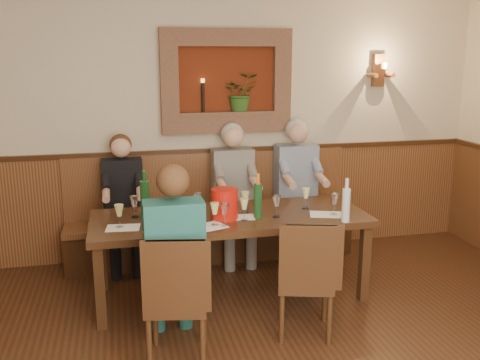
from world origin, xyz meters
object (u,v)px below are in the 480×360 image
(person_bench_right, at_px, (298,200))
(bench, at_px, (212,228))
(chair_near_left, at_px, (177,323))
(person_bench_mid, at_px, (234,205))
(person_chair_front, at_px, (174,274))
(spittoon_bucket, at_px, (225,204))
(water_bottle, at_px, (346,204))
(wine_bottle_green_a, at_px, (258,200))
(chair_near_right, at_px, (304,301))
(person_bench_left, at_px, (124,215))
(dining_table, at_px, (230,223))
(wine_bottle_green_b, at_px, (145,199))

(person_bench_right, bearing_deg, bench, 173.35)
(chair_near_left, distance_m, person_bench_mid, 1.98)
(chair_near_left, bearing_deg, person_chair_front, 99.39)
(spittoon_bucket, xyz_separation_m, water_bottle, (0.97, -0.31, 0.02))
(person_bench_right, height_order, wine_bottle_green_a, person_bench_right)
(chair_near_left, distance_m, chair_near_right, 1.01)
(person_bench_left, height_order, person_bench_mid, person_bench_mid)
(wine_bottle_green_a, bearing_deg, person_bench_right, 53.87)
(chair_near_right, bearing_deg, dining_table, 133.60)
(person_bench_left, bearing_deg, bench, 6.57)
(person_chair_front, bearing_deg, water_bottle, 14.39)
(chair_near_right, xyz_separation_m, wine_bottle_green_a, (-0.20, 0.67, 0.64))
(wine_bottle_green_a, bearing_deg, wine_bottle_green_b, 169.37)
(dining_table, height_order, wine_bottle_green_b, wine_bottle_green_b)
(chair_near_left, xyz_separation_m, water_bottle, (1.49, 0.55, 0.63))
(person_bench_right, bearing_deg, water_bottle, -90.51)
(bench, height_order, person_chair_front, person_chair_front)
(person_bench_right, bearing_deg, wine_bottle_green_b, -154.54)
(chair_near_left, height_order, person_bench_left, person_bench_left)
(chair_near_right, distance_m, water_bottle, 0.89)
(dining_table, relative_size, wine_bottle_green_b, 5.66)
(wine_bottle_green_a, relative_size, water_bottle, 1.04)
(person_chair_front, relative_size, wine_bottle_green_b, 3.33)
(person_chair_front, height_order, spittoon_bucket, person_chair_front)
(chair_near_left, distance_m, water_bottle, 1.71)
(person_chair_front, distance_m, wine_bottle_green_b, 0.91)
(dining_table, xyz_separation_m, chair_near_right, (0.42, -0.80, -0.40))
(dining_table, relative_size, person_chair_front, 1.70)
(person_bench_mid, bearing_deg, dining_table, -104.85)
(person_bench_right, distance_m, spittoon_bucket, 1.38)
(dining_table, bearing_deg, person_bench_left, 137.02)
(bench, bearing_deg, chair_near_right, -76.59)
(wine_bottle_green_b, bearing_deg, bench, 50.79)
(person_chair_front, bearing_deg, chair_near_right, -1.14)
(spittoon_bucket, xyz_separation_m, wine_bottle_green_a, (0.28, -0.04, 0.03))
(person_bench_mid, relative_size, spittoon_bucket, 5.52)
(person_bench_left, xyz_separation_m, person_chair_front, (0.32, -1.62, 0.02))
(person_bench_right, height_order, wine_bottle_green_b, person_bench_right)
(chair_near_right, distance_m, wine_bottle_green_b, 1.57)
(spittoon_bucket, relative_size, wine_bottle_green_a, 0.67)
(person_chair_front, distance_m, water_bottle, 1.57)
(chair_near_left, bearing_deg, bench, 83.48)
(person_bench_left, xyz_separation_m, person_bench_right, (1.82, -0.00, 0.05))
(dining_table, height_order, wine_bottle_green_a, wine_bottle_green_a)
(water_bottle, bearing_deg, person_bench_mid, 119.03)
(wine_bottle_green_a, bearing_deg, bench, 101.51)
(bench, xyz_separation_m, spittoon_bucket, (-0.07, -1.03, 0.55))
(wine_bottle_green_a, bearing_deg, person_bench_left, 139.27)
(person_bench_left, distance_m, person_bench_right, 1.82)
(bench, xyz_separation_m, person_bench_left, (-0.90, -0.10, 0.23))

